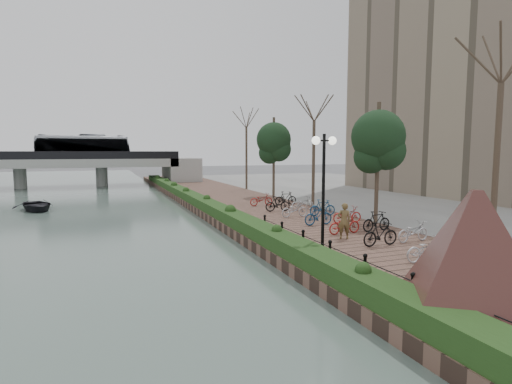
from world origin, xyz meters
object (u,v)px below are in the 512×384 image
granite_monument (474,253)px  motorcycle (448,268)px  boat (36,205)px  pedestrian (344,221)px  lamppost (324,167)px

granite_monument → motorcycle: granite_monument is taller
motorcycle → boat: (-13.75, 24.68, -0.63)m
motorcycle → boat: bearing=143.3°
granite_monument → boat: size_ratio=1.20×
granite_monument → pedestrian: (1.95, 8.24, -0.71)m
granite_monument → pedestrian: 8.49m
granite_monument → lamppost: lamppost is taller
granite_monument → pedestrian: size_ratio=2.91×
granite_monument → lamppost: 6.65m
granite_monument → lamppost: (-0.22, 6.41, 1.77)m
pedestrian → boat: size_ratio=0.41×
motorcycle → boat: size_ratio=0.45×
boat → pedestrian: bearing=-69.8°
granite_monument → pedestrian: bearing=76.7°
pedestrian → boat: pedestrian is taller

